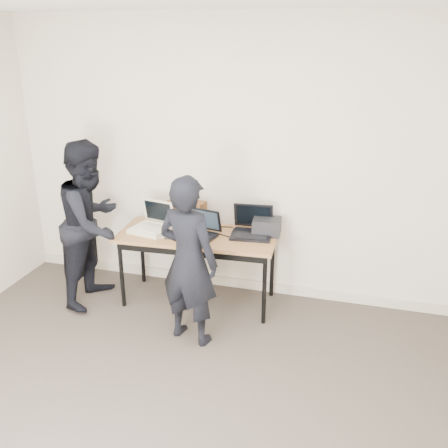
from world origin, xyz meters
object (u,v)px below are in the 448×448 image
at_px(laptop_center, 201,230).
at_px(leather_satchel, 187,212).
at_px(laptop_right, 252,228).
at_px(desk, 197,240).
at_px(person_typist, 189,261).
at_px(laptop_beige, 152,225).
at_px(person_observer, 92,223).
at_px(equipment_box, 267,226).

height_order(laptop_center, leather_satchel, leather_satchel).
bearing_deg(leather_satchel, laptop_right, -0.69).
relative_size(desk, person_typist, 1.03).
bearing_deg(laptop_right, laptop_beige, -175.97).
height_order(laptop_beige, person_observer, person_observer).
xyz_separation_m(laptop_beige, leather_satchel, (0.27, 0.25, 0.07)).
distance_m(desk, leather_satchel, 0.35).
bearing_deg(desk, person_observer, -171.42).
height_order(person_typist, person_observer, person_observer).
distance_m(desk, laptop_center, 0.12).
bearing_deg(leather_satchel, laptop_beige, -131.03).
bearing_deg(person_observer, laptop_center, -77.83).
bearing_deg(laptop_beige, equipment_box, 22.73).
bearing_deg(laptop_right, person_observer, -172.75).
xyz_separation_m(laptop_center, person_typist, (0.09, -0.60, -0.03)).
bearing_deg(equipment_box, desk, -163.04).
bearing_deg(laptop_beige, laptop_right, 21.32).
xyz_separation_m(equipment_box, person_typist, (-0.50, -0.81, -0.06)).
height_order(desk, person_observer, person_observer).
distance_m(laptop_center, equipment_box, 0.62).
height_order(laptop_beige, person_typist, person_typist).
relative_size(equipment_box, person_observer, 0.16).
xyz_separation_m(laptop_center, equipment_box, (0.59, 0.21, 0.02)).
relative_size(laptop_center, person_observer, 0.23).
bearing_deg(laptop_beige, person_observer, -150.03).
xyz_separation_m(laptop_right, leather_satchel, (-0.68, 0.09, 0.06)).
xyz_separation_m(laptop_right, person_typist, (-0.36, -0.76, -0.04)).
xyz_separation_m(laptop_beige, laptop_center, (0.50, 0.00, -0.00)).
distance_m(laptop_right, person_observer, 1.53).
xyz_separation_m(desk, laptop_right, (0.50, 0.14, 0.12)).
height_order(laptop_beige, leather_satchel, laptop_beige).
bearing_deg(person_typist, person_observer, -6.57).
bearing_deg(laptop_right, person_typist, -121.15).
bearing_deg(laptop_right, desk, -169.76).
height_order(equipment_box, person_observer, person_observer).
bearing_deg(leather_satchel, equipment_box, 4.04).
relative_size(person_typist, person_observer, 0.92).
bearing_deg(leather_satchel, desk, -44.97).
relative_size(desk, equipment_box, 5.90).
bearing_deg(leather_satchel, person_typist, -63.23).
relative_size(desk, laptop_center, 4.17).
relative_size(leather_satchel, person_typist, 0.26).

